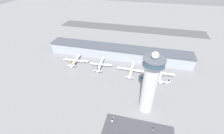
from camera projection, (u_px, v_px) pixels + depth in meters
name	position (u px, v px, depth m)	size (l,w,h in m)	color
ground_plane	(106.00, 85.00, 186.74)	(1000.00, 1000.00, 0.00)	gray
terminal_building	(118.00, 52.00, 237.30)	(222.54, 25.00, 18.24)	#A3A8B2
runway_strip	(130.00, 28.00, 349.40)	(333.81, 44.00, 0.01)	#515154
control_tower	(150.00, 84.00, 138.92)	(19.43, 19.43, 67.16)	silver
airplane_gate_alpha	(76.00, 60.00, 227.16)	(39.61, 32.33, 13.50)	white
airplane_gate_bravo	(100.00, 64.00, 218.16)	(33.59, 36.23, 12.75)	silver
airplane_gate_charlie	(132.00, 70.00, 206.61)	(40.46, 37.48, 12.54)	white
airplane_gate_delta	(160.00, 73.00, 200.24)	(38.33, 40.56, 14.27)	white
service_truck_catering	(152.00, 96.00, 170.23)	(3.90, 7.22, 2.75)	black
service_truck_fuel	(169.00, 81.00, 191.60)	(5.88, 5.72, 2.78)	black
service_truck_baggage	(143.00, 78.00, 197.42)	(5.80, 2.84, 3.04)	black
service_truck_water	(71.00, 66.00, 219.39)	(7.45, 6.16, 3.06)	black
car_green_van	(113.00, 119.00, 145.23)	(1.96, 4.55, 1.51)	black
car_yellow_taxi	(153.00, 128.00, 137.62)	(1.87, 4.51, 1.45)	black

